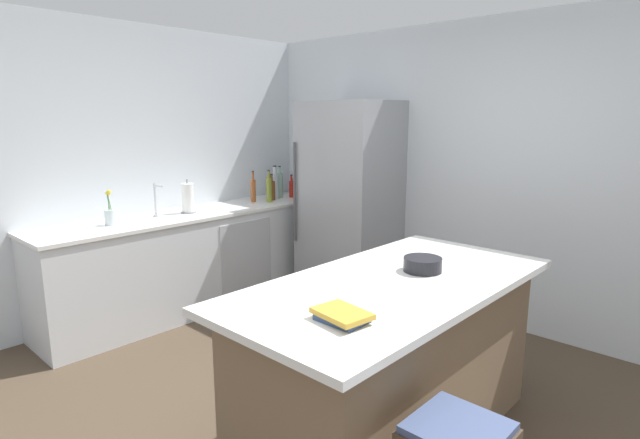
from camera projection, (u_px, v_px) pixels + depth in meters
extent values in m
plane|color=#4C3D2D|center=(302.00, 423.00, 3.01)|extent=(7.20, 7.20, 0.00)
cube|color=silver|center=(485.00, 175.00, 4.36)|extent=(6.00, 0.10, 2.60)
cube|color=silver|center=(102.00, 174.00, 4.39)|extent=(0.10, 6.00, 2.60)
cube|color=silver|center=(196.00, 261.00, 4.79)|extent=(0.63, 2.87, 0.89)
cube|color=white|center=(194.00, 214.00, 4.70)|extent=(0.66, 2.90, 0.03)
cube|color=#B2B5BA|center=(247.00, 260.00, 4.84)|extent=(0.01, 0.60, 0.75)
cube|color=#7A6047|center=(391.00, 363.00, 2.81)|extent=(0.81, 1.78, 0.89)
cube|color=white|center=(393.00, 284.00, 2.72)|extent=(0.97, 1.98, 0.04)
cube|color=#93969B|center=(349.00, 202.00, 4.94)|extent=(0.86, 0.69, 1.94)
cylinder|color=#4C4C51|center=(295.00, 192.00, 4.92)|extent=(0.02, 0.02, 0.97)
cube|color=#473828|center=(458.00, 436.00, 1.93)|extent=(0.36, 0.36, 0.04)
cube|color=#47567F|center=(458.00, 428.00, 1.92)|extent=(0.34, 0.34, 0.03)
cylinder|color=silver|center=(156.00, 215.00, 4.49)|extent=(0.05, 0.05, 0.02)
cylinder|color=silver|center=(155.00, 199.00, 4.46)|extent=(0.02, 0.02, 0.28)
cylinder|color=silver|center=(158.00, 186.00, 4.39)|extent=(0.14, 0.02, 0.02)
cylinder|color=silver|center=(110.00, 218.00, 4.12)|extent=(0.09, 0.09, 0.13)
cylinder|color=#4C7F3D|center=(109.00, 206.00, 4.11)|extent=(0.01, 0.03, 0.21)
sphere|color=yellow|center=(108.00, 193.00, 4.09)|extent=(0.04, 0.04, 0.04)
cylinder|color=#4C7F3D|center=(109.00, 206.00, 4.10)|extent=(0.01, 0.01, 0.22)
sphere|color=yellow|center=(108.00, 193.00, 4.07)|extent=(0.04, 0.04, 0.04)
cylinder|color=#4C7F3D|center=(110.00, 206.00, 4.09)|extent=(0.01, 0.04, 0.22)
sphere|color=yellow|center=(109.00, 192.00, 4.07)|extent=(0.04, 0.04, 0.04)
cylinder|color=gray|center=(189.00, 212.00, 4.66)|extent=(0.14, 0.14, 0.01)
cylinder|color=white|center=(188.00, 198.00, 4.64)|extent=(0.11, 0.11, 0.26)
cylinder|color=gray|center=(187.00, 181.00, 4.61)|extent=(0.02, 0.02, 0.04)
cylinder|color=#5B3319|center=(296.00, 187.00, 5.64)|extent=(0.07, 0.07, 0.20)
cylinder|color=#5B3319|center=(296.00, 175.00, 5.61)|extent=(0.03, 0.03, 0.07)
cylinder|color=black|center=(296.00, 171.00, 5.60)|extent=(0.04, 0.04, 0.01)
cylinder|color=red|center=(292.00, 189.00, 5.54)|extent=(0.05, 0.05, 0.18)
cylinder|color=red|center=(291.00, 178.00, 5.52)|extent=(0.03, 0.03, 0.06)
cylinder|color=black|center=(291.00, 175.00, 5.51)|extent=(0.03, 0.03, 0.01)
cylinder|color=#8CB79E|center=(280.00, 185.00, 5.54)|extent=(0.07, 0.07, 0.26)
cylinder|color=#8CB79E|center=(279.00, 170.00, 5.50)|extent=(0.03, 0.03, 0.07)
cylinder|color=black|center=(279.00, 166.00, 5.49)|extent=(0.03, 0.03, 0.01)
cylinder|color=silver|center=(275.00, 187.00, 5.44)|extent=(0.08, 0.08, 0.26)
cylinder|color=silver|center=(275.00, 171.00, 5.41)|extent=(0.04, 0.04, 0.08)
cylinder|color=black|center=(275.00, 166.00, 5.40)|extent=(0.04, 0.04, 0.01)
cylinder|color=brown|center=(271.00, 191.00, 5.35)|extent=(0.08, 0.08, 0.20)
cylinder|color=brown|center=(271.00, 178.00, 5.32)|extent=(0.03, 0.03, 0.07)
cylinder|color=black|center=(271.00, 174.00, 5.31)|extent=(0.04, 0.04, 0.01)
cylinder|color=olive|center=(269.00, 190.00, 5.22)|extent=(0.06, 0.06, 0.26)
cylinder|color=olive|center=(269.00, 174.00, 5.19)|extent=(0.02, 0.02, 0.06)
cylinder|color=black|center=(269.00, 171.00, 5.18)|extent=(0.02, 0.02, 0.01)
cylinder|color=#994C23|center=(253.00, 191.00, 5.25)|extent=(0.05, 0.05, 0.22)
cylinder|color=#994C23|center=(253.00, 176.00, 5.21)|extent=(0.02, 0.02, 0.09)
cylinder|color=black|center=(253.00, 171.00, 5.20)|extent=(0.02, 0.02, 0.01)
cube|color=#334770|center=(342.00, 319.00, 2.17)|extent=(0.21, 0.15, 0.02)
cube|color=gold|center=(342.00, 313.00, 2.17)|extent=(0.27, 0.20, 0.02)
cylinder|color=black|center=(423.00, 264.00, 2.87)|extent=(0.22, 0.22, 0.08)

